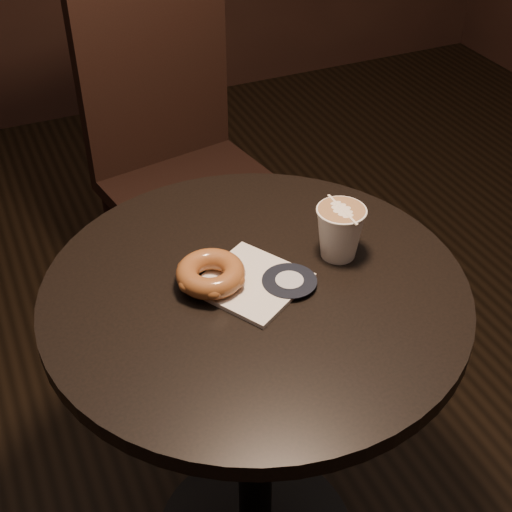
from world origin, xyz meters
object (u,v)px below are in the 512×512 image
object	(u,v)px
cafe_table	(255,370)
pastry_bag	(252,283)
chair	(176,140)
doughnut	(211,274)
latte_cup	(340,232)

from	to	relation	value
cafe_table	pastry_bag	xyz separation A→B (m)	(-0.00, 0.00, 0.20)
chair	doughnut	world-z (taller)	chair
pastry_bag	latte_cup	distance (m)	0.17
cafe_table	pastry_bag	size ratio (longest dim) A/B	4.92
latte_cup	pastry_bag	bearing A→B (deg)	-175.57
pastry_bag	doughnut	bearing A→B (deg)	128.66
chair	latte_cup	bearing A→B (deg)	-97.40
cafe_table	chair	bearing A→B (deg)	80.98
cafe_table	doughnut	bearing A→B (deg)	156.63
cafe_table	chair	size ratio (longest dim) A/B	0.71
chair	pastry_bag	distance (m)	0.83
cafe_table	doughnut	world-z (taller)	doughnut
cafe_table	doughnut	distance (m)	0.24
chair	latte_cup	distance (m)	0.81
pastry_bag	doughnut	xyz separation A→B (m)	(-0.06, 0.02, 0.02)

